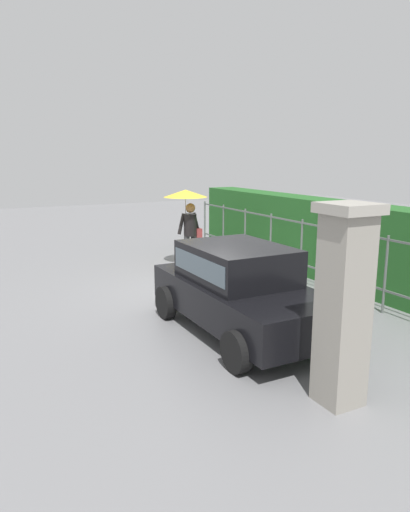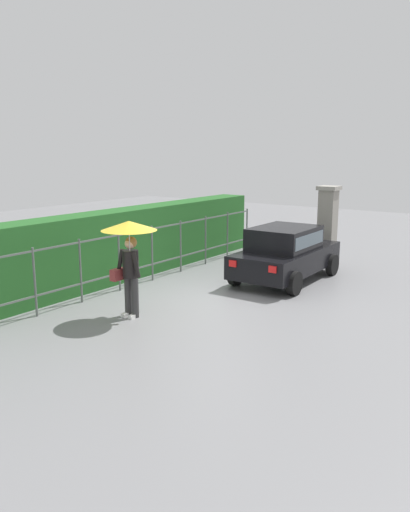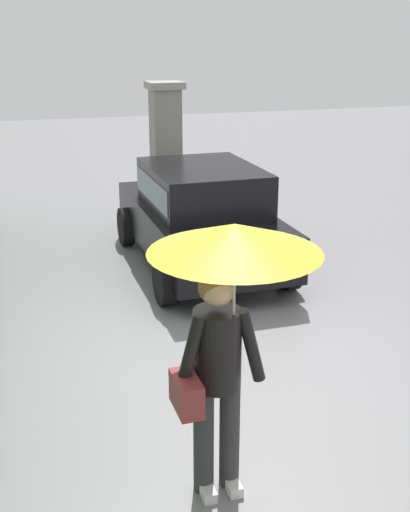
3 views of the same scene
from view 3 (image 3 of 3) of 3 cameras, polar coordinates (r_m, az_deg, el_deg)
ground_plane at (r=7.10m, az=1.32°, el=-7.88°), size 40.00×40.00×0.00m
car at (r=9.18m, az=-0.38°, el=3.87°), size 3.75×1.89×1.48m
pedestrian at (r=4.30m, az=1.93°, el=-3.10°), size 1.15×1.15×2.07m
gate_pillar at (r=11.53m, az=-3.46°, el=9.23°), size 0.60×0.60×2.42m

